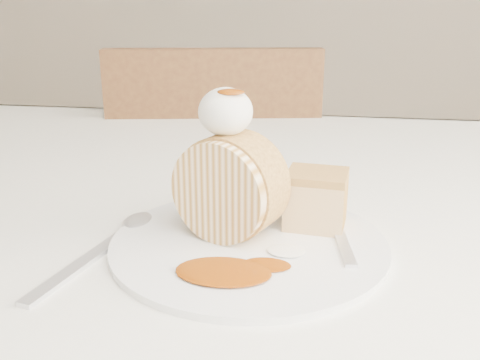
# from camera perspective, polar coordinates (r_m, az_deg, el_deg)

# --- Properties ---
(table) EXTENTS (1.40, 0.90, 0.75)m
(table) POSITION_cam_1_polar(r_m,az_deg,el_deg) (0.67, 6.45, -8.49)
(table) COLOR white
(table) RESTS_ON ground
(chair_far) EXTENTS (0.49, 0.49, 0.88)m
(chair_far) POSITION_cam_1_polar(r_m,az_deg,el_deg) (1.22, -2.54, -3.65)
(chair_far) COLOR brown
(chair_far) RESTS_ON ground
(plate) EXTENTS (0.28, 0.28, 0.01)m
(plate) POSITION_cam_1_polar(r_m,az_deg,el_deg) (0.50, 0.96, -6.77)
(plate) COLOR white
(plate) RESTS_ON table
(roulade_slice) EXTENTS (0.11, 0.08, 0.09)m
(roulade_slice) POSITION_cam_1_polar(r_m,az_deg,el_deg) (0.49, -1.13, -0.77)
(roulade_slice) COLOR beige
(roulade_slice) RESTS_ON plate
(cake_chunk) EXTENTS (0.06, 0.06, 0.05)m
(cake_chunk) POSITION_cam_1_polar(r_m,az_deg,el_deg) (0.52, 8.10, -2.38)
(cake_chunk) COLOR tan
(cake_chunk) RESTS_ON plate
(whipped_cream) EXTENTS (0.05, 0.05, 0.04)m
(whipped_cream) POSITION_cam_1_polar(r_m,az_deg,el_deg) (0.48, -1.55, 7.29)
(whipped_cream) COLOR white
(whipped_cream) RESTS_ON roulade_slice
(caramel_drizzle) EXTENTS (0.02, 0.02, 0.01)m
(caramel_drizzle) POSITION_cam_1_polar(r_m,az_deg,el_deg) (0.47, -0.99, 10.03)
(caramel_drizzle) COLOR #7F3405
(caramel_drizzle) RESTS_ON whipped_cream
(caramel_pool) EXTENTS (0.08, 0.06, 0.00)m
(caramel_pool) POSITION_cam_1_polar(r_m,az_deg,el_deg) (0.44, -1.80, -9.73)
(caramel_pool) COLOR #7F3405
(caramel_pool) RESTS_ON plate
(fork) EXTENTS (0.04, 0.15, 0.00)m
(fork) POSITION_cam_1_polar(r_m,az_deg,el_deg) (0.50, 10.73, -6.15)
(fork) COLOR silver
(fork) RESTS_ON plate
(spoon) EXTENTS (0.06, 0.18, 0.00)m
(spoon) POSITION_cam_1_polar(r_m,az_deg,el_deg) (0.48, -16.54, -8.59)
(spoon) COLOR silver
(spoon) RESTS_ON table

